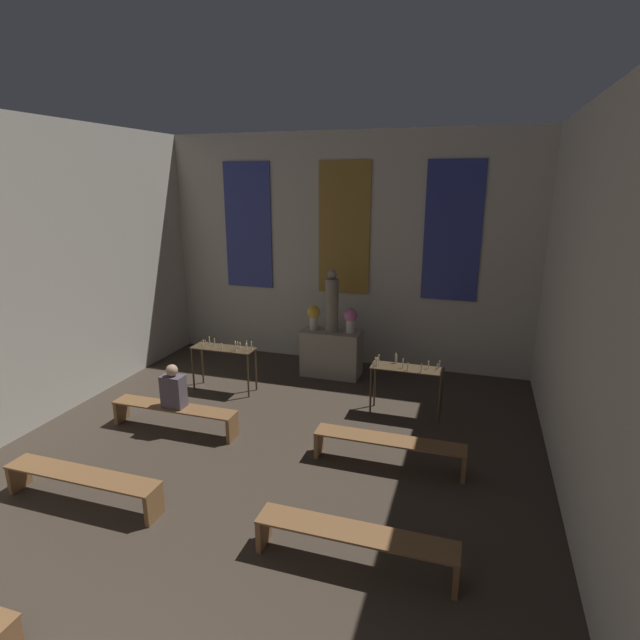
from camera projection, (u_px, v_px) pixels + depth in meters
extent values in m
cube|color=beige|center=(345.00, 252.00, 10.78)|extent=(8.22, 0.12, 4.95)
cube|color=navy|center=(248.00, 226.00, 11.22)|extent=(1.12, 0.03, 2.77)
cube|color=olive|center=(344.00, 229.00, 10.57)|extent=(1.12, 0.03, 2.77)
cube|color=navy|center=(453.00, 232.00, 9.92)|extent=(1.12, 0.03, 2.77)
cube|color=beige|center=(6.00, 282.00, 7.56)|extent=(0.12, 9.69, 4.95)
cube|color=beige|center=(602.00, 327.00, 5.20)|extent=(0.12, 9.69, 4.95)
cube|color=gray|center=(332.00, 353.00, 10.42)|extent=(1.21, 0.62, 0.96)
cylinder|color=gray|center=(332.00, 305.00, 10.15)|extent=(0.27, 0.27, 1.09)
sphere|color=gray|center=(332.00, 274.00, 9.98)|extent=(0.19, 0.19, 0.19)
cylinder|color=beige|center=(314.00, 323.00, 10.37)|extent=(0.17, 0.17, 0.27)
sphere|color=gold|center=(314.00, 312.00, 10.31)|extent=(0.28, 0.28, 0.28)
cylinder|color=beige|center=(350.00, 326.00, 10.14)|extent=(0.17, 0.17, 0.27)
sphere|color=#C66B9E|center=(350.00, 315.00, 10.08)|extent=(0.28, 0.28, 0.28)
cube|color=#473823|center=(223.00, 348.00, 9.55)|extent=(1.23, 0.41, 0.02)
cylinder|color=#473823|center=(193.00, 369.00, 9.67)|extent=(0.04, 0.04, 0.85)
cylinder|color=#473823|center=(248.00, 376.00, 9.33)|extent=(0.04, 0.04, 0.85)
cylinder|color=#473823|center=(202.00, 363.00, 9.99)|extent=(0.04, 0.04, 0.85)
cylinder|color=#473823|center=(256.00, 370.00, 9.65)|extent=(0.04, 0.04, 0.85)
cylinder|color=silver|center=(222.00, 346.00, 9.46)|extent=(0.02, 0.02, 0.10)
sphere|color=#F9CC4C|center=(222.00, 343.00, 9.45)|extent=(0.02, 0.02, 0.02)
cylinder|color=silver|center=(247.00, 345.00, 9.47)|extent=(0.02, 0.02, 0.14)
sphere|color=#F9CC4C|center=(247.00, 341.00, 9.44)|extent=(0.02, 0.02, 0.02)
cylinder|color=silver|center=(205.00, 344.00, 9.57)|extent=(0.02, 0.02, 0.12)
sphere|color=#F9CC4C|center=(205.00, 340.00, 9.55)|extent=(0.02, 0.02, 0.02)
cylinder|color=silver|center=(238.00, 345.00, 9.51)|extent=(0.02, 0.02, 0.11)
sphere|color=#F9CC4C|center=(238.00, 342.00, 9.49)|extent=(0.02, 0.02, 0.02)
cylinder|color=silver|center=(236.00, 346.00, 9.38)|extent=(0.02, 0.02, 0.16)
sphere|color=#F9CC4C|center=(235.00, 342.00, 9.35)|extent=(0.02, 0.02, 0.02)
cylinder|color=silver|center=(209.00, 341.00, 9.74)|extent=(0.02, 0.02, 0.14)
sphere|color=#F9CC4C|center=(209.00, 337.00, 9.72)|extent=(0.02, 0.02, 0.02)
cylinder|color=silver|center=(215.00, 342.00, 9.65)|extent=(0.02, 0.02, 0.13)
sphere|color=#F9CC4C|center=(214.00, 339.00, 9.63)|extent=(0.02, 0.02, 0.02)
cylinder|color=silver|center=(240.00, 346.00, 9.50)|extent=(0.02, 0.02, 0.10)
sphere|color=#F9CC4C|center=(240.00, 343.00, 9.48)|extent=(0.02, 0.02, 0.02)
cylinder|color=silver|center=(246.00, 348.00, 9.31)|extent=(0.02, 0.02, 0.14)
sphere|color=#F9CC4C|center=(246.00, 344.00, 9.29)|extent=(0.02, 0.02, 0.02)
cylinder|color=silver|center=(251.00, 346.00, 9.40)|extent=(0.02, 0.02, 0.15)
sphere|color=#F9CC4C|center=(251.00, 342.00, 9.38)|extent=(0.02, 0.02, 0.02)
cylinder|color=silver|center=(235.00, 347.00, 9.30)|extent=(0.02, 0.02, 0.17)
sphere|color=#F9CC4C|center=(235.00, 342.00, 9.28)|extent=(0.02, 0.02, 0.02)
cylinder|color=silver|center=(203.00, 343.00, 9.65)|extent=(0.02, 0.02, 0.09)
sphere|color=#F9CC4C|center=(203.00, 340.00, 9.63)|extent=(0.02, 0.02, 0.02)
cube|color=#473823|center=(407.00, 368.00, 8.52)|extent=(1.23, 0.41, 0.02)
cylinder|color=#473823|center=(371.00, 391.00, 8.65)|extent=(0.04, 0.04, 0.85)
cylinder|color=#473823|center=(440.00, 400.00, 8.31)|extent=(0.04, 0.04, 0.85)
cylinder|color=#473823|center=(375.00, 384.00, 8.97)|extent=(0.04, 0.04, 0.85)
cylinder|color=#473823|center=(441.00, 392.00, 8.63)|extent=(0.04, 0.04, 0.85)
cylinder|color=silver|center=(428.00, 366.00, 8.45)|extent=(0.02, 0.02, 0.12)
sphere|color=#F9CC4C|center=(429.00, 362.00, 8.43)|extent=(0.02, 0.02, 0.02)
cylinder|color=silver|center=(408.00, 367.00, 8.37)|extent=(0.02, 0.02, 0.12)
sphere|color=#F9CC4C|center=(408.00, 363.00, 8.35)|extent=(0.02, 0.02, 0.02)
cylinder|color=silver|center=(377.00, 363.00, 8.56)|extent=(0.02, 0.02, 0.13)
sphere|color=#F9CC4C|center=(377.00, 359.00, 8.54)|extent=(0.02, 0.02, 0.02)
cylinder|color=silver|center=(421.00, 369.00, 8.28)|extent=(0.02, 0.02, 0.13)
sphere|color=#F9CC4C|center=(422.00, 364.00, 8.26)|extent=(0.02, 0.02, 0.02)
cylinder|color=silver|center=(395.00, 359.00, 8.72)|extent=(0.02, 0.02, 0.16)
sphere|color=#F9CC4C|center=(396.00, 354.00, 8.69)|extent=(0.02, 0.02, 0.02)
cylinder|color=silver|center=(437.00, 367.00, 8.41)|extent=(0.02, 0.02, 0.09)
sphere|color=#F9CC4C|center=(438.00, 364.00, 8.40)|extent=(0.02, 0.02, 0.02)
cylinder|color=silver|center=(403.00, 364.00, 8.48)|extent=(0.02, 0.02, 0.15)
sphere|color=#F9CC4C|center=(403.00, 359.00, 8.46)|extent=(0.02, 0.02, 0.02)
cylinder|color=silver|center=(375.00, 361.00, 8.69)|extent=(0.02, 0.02, 0.10)
sphere|color=#F9CC4C|center=(375.00, 358.00, 8.68)|extent=(0.02, 0.02, 0.02)
cylinder|color=silver|center=(397.00, 360.00, 8.72)|extent=(0.02, 0.02, 0.13)
sphere|color=#F9CC4C|center=(397.00, 355.00, 8.70)|extent=(0.02, 0.02, 0.02)
cylinder|color=silver|center=(439.00, 365.00, 8.49)|extent=(0.02, 0.02, 0.11)
sphere|color=#F9CC4C|center=(440.00, 361.00, 8.47)|extent=(0.02, 0.02, 0.02)
cylinder|color=silver|center=(379.00, 360.00, 8.62)|extent=(0.02, 0.02, 0.17)
sphere|color=#F9CC4C|center=(379.00, 355.00, 8.60)|extent=(0.02, 0.02, 0.02)
cylinder|color=silver|center=(377.00, 361.00, 8.71)|extent=(0.02, 0.02, 0.09)
sphere|color=#F9CC4C|center=(377.00, 358.00, 8.70)|extent=(0.02, 0.02, 0.02)
cube|color=brown|center=(81.00, 474.00, 6.24)|extent=(2.15, 0.36, 0.03)
cube|color=brown|center=(19.00, 475.00, 6.60)|extent=(0.06, 0.32, 0.40)
cube|color=brown|center=(154.00, 505.00, 5.99)|extent=(0.06, 0.32, 0.40)
cube|color=brown|center=(355.00, 532.00, 5.21)|extent=(2.15, 0.36, 0.03)
cube|color=brown|center=(264.00, 529.00, 5.57)|extent=(0.06, 0.32, 0.40)
cube|color=brown|center=(457.00, 572.00, 4.96)|extent=(0.06, 0.32, 0.40)
cube|color=brown|center=(174.00, 407.00, 8.10)|extent=(2.15, 0.36, 0.03)
cube|color=brown|center=(122.00, 410.00, 8.46)|extent=(0.06, 0.32, 0.40)
cube|color=brown|center=(232.00, 428.00, 7.85)|extent=(0.06, 0.32, 0.40)
cube|color=brown|center=(389.00, 440.00, 7.07)|extent=(2.15, 0.36, 0.03)
cube|color=brown|center=(319.00, 442.00, 7.43)|extent=(0.06, 0.32, 0.40)
cube|color=brown|center=(464.00, 465.00, 6.83)|extent=(0.06, 0.32, 0.40)
cube|color=#564C56|center=(174.00, 391.00, 8.02)|extent=(0.36, 0.24, 0.53)
sphere|color=tan|center=(172.00, 370.00, 7.92)|extent=(0.19, 0.19, 0.19)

